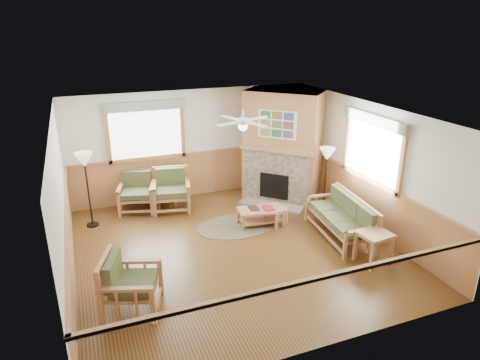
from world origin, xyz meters
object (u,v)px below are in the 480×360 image
object	(u,v)px
armchair_left	(132,283)
end_table_sofa	(373,248)
floor_lamp_left	(88,190)
sofa	(340,218)
footstool	(275,216)
floor_lamp_right	(325,181)
armchair_back_left	(137,192)
end_table_chairs	(165,196)
coffee_table	(261,217)
armchair_back_right	(171,190)

from	to	relation	value
armchair_left	end_table_sofa	size ratio (longest dim) A/B	1.50
floor_lamp_left	sofa	bearing A→B (deg)	-26.81
footstool	floor_lamp_right	bearing A→B (deg)	5.56
armchair_back_left	end_table_sofa	distance (m)	5.43
sofa	end_table_chairs	distance (m)	4.19
sofa	armchair_left	xyz separation A→B (m)	(-4.35, -0.87, 0.04)
coffee_table	end_table_sofa	xyz separation A→B (m)	(1.31, -2.16, 0.11)
armchair_back_left	end_table_chairs	xyz separation A→B (m)	(0.67, 0.00, -0.19)
floor_lamp_left	armchair_back_right	bearing A→B (deg)	6.82
end_table_chairs	end_table_sofa	distance (m)	5.00
armchair_back_right	armchair_left	size ratio (longest dim) A/B	1.03
end_table_chairs	footstool	bearing A→B (deg)	-41.87
end_table_chairs	armchair_left	bearing A→B (deg)	-109.22
end_table_chairs	end_table_sofa	size ratio (longest dim) A/B	0.85
end_table_sofa	footstool	size ratio (longest dim) A/B	1.46
footstool	floor_lamp_right	xyz separation A→B (m)	(1.31, 0.13, 0.61)
sofa	armchair_back_left	xyz separation A→B (m)	(-3.71, 2.87, 0.03)
armchair_back_right	floor_lamp_right	bearing A→B (deg)	-12.91
sofa	armchair_back_right	world-z (taller)	armchair_back_right
floor_lamp_right	armchair_back_right	bearing A→B (deg)	155.63
sofa	footstool	bearing A→B (deg)	-129.94
footstool	floor_lamp_left	size ratio (longest dim) A/B	0.25
sofa	floor_lamp_right	xyz separation A→B (m)	(0.33, 1.15, 0.37)
armchair_back_left	armchair_back_right	size ratio (longest dim) A/B	0.94
armchair_back_left	end_table_sofa	bearing A→B (deg)	-31.89
end_table_sofa	floor_lamp_left	size ratio (longest dim) A/B	0.37
armchair_left	end_table_chairs	size ratio (longest dim) A/B	1.76
sofa	armchair_left	bearing A→B (deg)	-72.45
armchair_left	floor_lamp_right	world-z (taller)	floor_lamp_right
coffee_table	end_table_chairs	bearing A→B (deg)	141.20
end_table_sofa	armchair_back_left	bearing A→B (deg)	133.09
armchair_back_left	armchair_left	xyz separation A→B (m)	(-0.64, -3.74, 0.01)
sofa	coffee_table	xyz separation A→B (m)	(-1.31, 1.07, -0.23)
armchair_left	floor_lamp_right	size ratio (longest dim) A/B	0.58
coffee_table	floor_lamp_left	xyz separation A→B (m)	(-3.46, 1.34, 0.64)
armchair_left	end_table_chairs	xyz separation A→B (m)	(1.30, 3.74, -0.20)
sofa	floor_lamp_right	world-z (taller)	floor_lamp_right
end_table_sofa	coffee_table	bearing A→B (deg)	121.13
armchair_back_right	end_table_chairs	distance (m)	0.34
armchair_back_right	end_table_chairs	world-z (taller)	armchair_back_right
sofa	end_table_sofa	size ratio (longest dim) A/B	3.00
coffee_table	floor_lamp_right	xyz separation A→B (m)	(1.64, 0.08, 0.59)
armchair_back_left	end_table_chairs	distance (m)	0.69
armchair_back_left	floor_lamp_right	size ratio (longest dim) A/B	0.57
end_table_chairs	end_table_sofa	world-z (taller)	end_table_sofa
floor_lamp_left	armchair_left	bearing A→B (deg)	-82.63
armchair_left	floor_lamp_right	distance (m)	5.10
armchair_back_left	sofa	bearing A→B (deg)	-22.71
end_table_sofa	floor_lamp_right	distance (m)	2.32
footstool	floor_lamp_right	distance (m)	1.45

